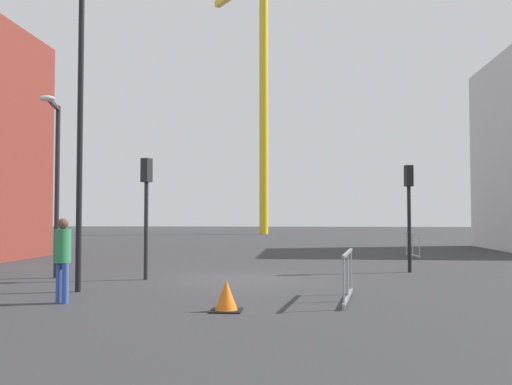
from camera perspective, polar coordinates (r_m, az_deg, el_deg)
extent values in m
plane|color=#333335|center=(16.57, -1.33, -8.85)|extent=(160.00, 160.00, 0.00)
cylinder|color=yellow|center=(58.01, 0.79, 9.09)|extent=(0.90, 0.90, 26.83)
cylinder|color=black|center=(14.60, -17.55, 7.48)|extent=(0.14, 0.14, 8.68)
cylinder|color=#232326|center=(17.81, -19.70, 0.11)|extent=(0.14, 0.14, 5.19)
cube|color=#232326|center=(17.28, -20.08, 8.53)|extent=(0.50, 1.64, 0.10)
ellipsoid|color=silver|center=(16.47, -20.62, 9.01)|extent=(0.44, 0.24, 0.16)
cylinder|color=#232326|center=(16.63, -11.19, -3.86)|extent=(0.12, 0.12, 2.85)
cube|color=#232326|center=(16.68, -11.14, 2.25)|extent=(0.32, 0.34, 0.70)
sphere|color=#390605|center=(16.85, -10.79, 2.95)|extent=(0.11, 0.11, 0.11)
sphere|color=#F2A514|center=(16.83, -10.80, 2.21)|extent=(0.11, 0.11, 0.11)
sphere|color=#07330F|center=(16.81, -10.80, 1.46)|extent=(0.11, 0.11, 0.11)
cylinder|color=black|center=(19.10, 15.42, -3.64)|extent=(0.12, 0.12, 2.84)
cube|color=black|center=(19.14, 15.36, 1.66)|extent=(0.28, 0.31, 0.70)
sphere|color=red|center=(19.33, 15.19, 2.27)|extent=(0.11, 0.11, 0.11)
sphere|color=#3C2905|center=(19.31, 15.19, 1.62)|extent=(0.11, 0.11, 0.11)
sphere|color=#07330F|center=(19.30, 15.20, 0.97)|extent=(0.11, 0.11, 0.11)
cylinder|color=#33519E|center=(12.63, -18.94, -8.78)|extent=(0.14, 0.14, 0.86)
cylinder|color=#33519E|center=(12.78, -19.50, -8.69)|extent=(0.14, 0.14, 0.86)
cylinder|color=#2D844C|center=(12.64, -19.17, -5.19)|extent=(0.34, 0.34, 0.72)
sphere|color=brown|center=(12.62, -19.14, -3.04)|extent=(0.23, 0.23, 0.23)
cube|color=#B2B5BA|center=(26.00, 15.73, -4.10)|extent=(0.28, 2.06, 0.06)
cube|color=#B2B5BA|center=(26.05, 15.75, -6.19)|extent=(0.28, 2.06, 0.06)
cylinder|color=#B2B5BA|center=(25.14, 16.37, -5.35)|extent=(0.04, 0.04, 1.05)
cylinder|color=#B2B5BA|center=(26.02, 15.74, -5.26)|extent=(0.04, 0.04, 1.05)
cylinder|color=#B2B5BA|center=(26.91, 15.16, -5.16)|extent=(0.04, 0.04, 1.05)
cube|color=gray|center=(12.36, 9.36, -6.13)|extent=(0.43, 2.49, 0.06)
cube|color=gray|center=(12.46, 9.39, -10.49)|extent=(0.43, 2.49, 0.06)
cylinder|color=gray|center=(11.29, 8.98, -9.16)|extent=(0.04, 0.04, 1.05)
cylinder|color=gray|center=(12.41, 9.37, -8.55)|extent=(0.04, 0.04, 1.05)
cylinder|color=gray|center=(13.53, 9.70, -8.03)|extent=(0.04, 0.04, 1.05)
cube|color=black|center=(11.10, -3.06, -11.97)|extent=(0.60, 0.60, 0.03)
cone|color=orange|center=(11.06, -3.06, -10.49)|extent=(0.46, 0.46, 0.61)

